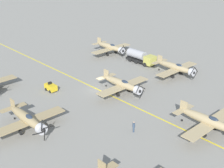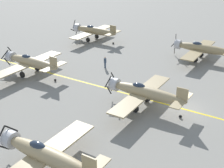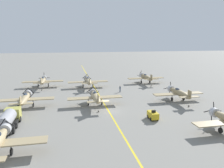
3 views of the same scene
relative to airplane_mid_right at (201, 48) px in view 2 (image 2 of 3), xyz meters
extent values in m
plane|color=gray|center=(-17.58, -3.91, -2.01)|extent=(400.00, 400.00, 0.00)
cube|color=yellow|center=(-17.58, -3.91, -2.01)|extent=(0.30, 160.00, 0.01)
ellipsoid|color=#98835B|center=(0.00, -0.41, 0.04)|extent=(1.50, 9.50, 1.42)
cylinder|color=#B7B7BC|center=(0.00, 4.04, 0.04)|extent=(1.58, 0.90, 1.58)
ellipsoid|color=#232D3D|center=(0.00, 0.73, 0.60)|extent=(0.80, 1.70, 0.76)
cube|color=#98835B|center=(0.00, 0.35, -0.30)|extent=(12.00, 2.10, 0.16)
sphere|color=black|center=(0.00, 4.54, 0.04)|extent=(0.56, 0.56, 0.56)
cube|color=black|center=(-0.86, 4.54, 0.18)|extent=(1.75, 0.06, 0.42)
cube|color=black|center=(-0.14, 4.54, -0.83)|extent=(0.42, 0.06, 1.75)
cube|color=black|center=(0.86, 4.54, -0.10)|extent=(1.75, 0.06, 0.42)
cube|color=black|center=(0.14, 4.54, 0.90)|extent=(0.42, 0.06, 1.75)
cylinder|color=black|center=(-1.50, 0.35, -0.93)|extent=(0.14, 0.14, 1.26)
cylinder|color=black|center=(-1.50, 0.35, -1.56)|extent=(0.22, 0.90, 0.90)
cylinder|color=black|center=(1.50, 0.35, -0.93)|extent=(0.14, 0.14, 1.26)
cylinder|color=black|center=(1.50, 0.35, -1.56)|extent=(0.22, 0.90, 0.90)
ellipsoid|color=tan|center=(-34.55, 1.70, 0.04)|extent=(1.50, 9.50, 1.42)
cylinder|color=#B7B7BC|center=(-34.55, 6.15, 0.04)|extent=(1.58, 0.90, 1.58)
ellipsoid|color=#232D3D|center=(-34.55, 2.84, 0.60)|extent=(0.80, 1.70, 0.76)
cube|color=tan|center=(-34.55, 2.46, -0.30)|extent=(12.00, 2.10, 0.16)
cube|color=tan|center=(-34.55, -2.39, 0.84)|extent=(0.14, 1.30, 1.60)
sphere|color=black|center=(-34.55, 6.65, 0.04)|extent=(0.56, 0.56, 0.56)
cube|color=black|center=(-33.94, 6.65, -0.59)|extent=(1.31, 0.06, 1.36)
cube|color=black|center=(-33.92, 6.65, 0.64)|extent=(1.36, 0.06, 1.31)
cube|color=black|center=(-35.16, 6.65, 0.67)|extent=(1.31, 0.06, 1.36)
cube|color=black|center=(-35.18, 6.65, -0.57)|extent=(1.36, 0.06, 1.31)
cylinder|color=black|center=(-33.05, 2.46, -0.93)|extent=(0.14, 0.14, 1.26)
cylinder|color=black|center=(-33.05, 2.46, -1.56)|extent=(0.22, 0.90, 0.90)
ellipsoid|color=tan|center=(-19.48, 18.67, 0.04)|extent=(1.50, 9.50, 1.42)
cylinder|color=#B7B7BC|center=(-19.48, 23.12, 0.04)|extent=(1.58, 0.90, 1.58)
ellipsoid|color=#232D3D|center=(-19.48, 19.81, 0.60)|extent=(0.80, 1.70, 0.76)
cube|color=tan|center=(-19.48, 19.43, -0.30)|extent=(12.00, 2.10, 0.16)
cube|color=tan|center=(-19.48, 14.58, 0.19)|extent=(4.40, 1.10, 0.12)
cube|color=tan|center=(-19.48, 14.58, 0.84)|extent=(0.14, 1.30, 1.60)
sphere|color=black|center=(-19.48, 23.62, 0.04)|extent=(0.56, 0.56, 0.56)
cube|color=black|center=(-20.20, 23.62, 0.53)|extent=(1.53, 0.06, 1.09)
cube|color=black|center=(-19.97, 23.62, -0.69)|extent=(1.09, 0.06, 1.53)
cube|color=black|center=(-18.75, 23.62, -0.45)|extent=(1.53, 0.06, 1.09)
cube|color=black|center=(-18.99, 23.62, 0.76)|extent=(1.09, 0.06, 1.53)
cylinder|color=black|center=(-20.98, 19.43, -0.93)|extent=(0.14, 0.14, 1.26)
cylinder|color=black|center=(-20.98, 19.43, -1.56)|extent=(0.22, 0.90, 0.90)
cylinder|color=black|center=(-17.98, 19.43, -0.93)|extent=(0.14, 0.14, 1.26)
cylinder|color=black|center=(-17.98, 19.43, -1.56)|extent=(0.22, 0.90, 0.90)
cylinder|color=black|center=(-19.48, 14.52, -1.83)|extent=(0.12, 0.36, 0.36)
ellipsoid|color=#947F56|center=(-0.10, 21.09, 0.04)|extent=(1.50, 9.50, 1.42)
cylinder|color=#B7B7BC|center=(-0.10, 25.54, 0.04)|extent=(1.58, 0.90, 1.58)
ellipsoid|color=#232D3D|center=(-0.10, 22.23, 0.60)|extent=(0.80, 1.70, 0.76)
cube|color=#947F56|center=(-0.10, 21.85, -0.30)|extent=(12.00, 2.10, 0.16)
cube|color=#947F56|center=(-0.10, 17.00, 0.19)|extent=(4.40, 1.10, 0.12)
cube|color=#947F56|center=(-0.10, 17.00, 0.84)|extent=(0.14, 1.30, 1.60)
sphere|color=black|center=(-0.10, 26.04, 0.04)|extent=(0.56, 0.56, 0.56)
cube|color=black|center=(-0.51, 26.04, 0.81)|extent=(0.93, 0.06, 1.62)
cube|color=black|center=(-0.88, 26.04, -0.37)|extent=(1.62, 0.06, 0.93)
cube|color=black|center=(0.30, 26.04, -0.74)|extent=(0.93, 0.06, 1.62)
cube|color=black|center=(0.67, 26.04, 0.44)|extent=(1.62, 0.06, 0.93)
cylinder|color=black|center=(-1.60, 21.85, -0.93)|extent=(0.14, 0.14, 1.26)
cylinder|color=black|center=(-1.60, 21.85, -1.56)|extent=(0.22, 0.90, 0.90)
cylinder|color=black|center=(1.40, 21.85, -0.93)|extent=(0.14, 0.14, 1.26)
cylinder|color=black|center=(1.40, 21.85, -1.56)|extent=(0.22, 0.90, 0.90)
cylinder|color=black|center=(-0.10, 16.94, -1.83)|extent=(0.12, 0.36, 0.36)
ellipsoid|color=tan|center=(-19.73, 0.09, 0.04)|extent=(1.50, 9.50, 1.42)
cylinder|color=#B7B7BC|center=(-19.73, 4.54, 0.04)|extent=(1.58, 0.90, 1.58)
ellipsoid|color=#232D3D|center=(-19.73, 1.23, 0.60)|extent=(0.80, 1.70, 0.76)
cube|color=tan|center=(-19.73, 0.85, -0.30)|extent=(12.00, 2.10, 0.16)
cube|color=tan|center=(-19.73, -4.00, 0.19)|extent=(4.40, 1.10, 0.12)
cube|color=tan|center=(-19.73, -4.00, 0.84)|extent=(0.14, 1.30, 1.60)
sphere|color=black|center=(-19.73, 5.04, 0.04)|extent=(0.56, 0.56, 0.56)
cube|color=black|center=(-20.45, 5.04, 0.54)|extent=(1.51, 0.06, 1.12)
cube|color=black|center=(-20.24, 5.04, -0.68)|extent=(1.12, 0.06, 1.51)
cube|color=black|center=(-19.02, 5.04, -0.46)|extent=(1.51, 0.06, 1.12)
cube|color=black|center=(-19.23, 5.04, 0.75)|extent=(1.12, 0.06, 1.51)
cylinder|color=black|center=(-21.23, 0.85, -0.93)|extent=(0.14, 0.14, 1.26)
cylinder|color=black|center=(-21.23, 0.85, -1.56)|extent=(0.22, 0.90, 0.90)
cylinder|color=black|center=(-18.23, 0.85, -0.93)|extent=(0.14, 0.14, 1.26)
cylinder|color=black|center=(-18.23, 0.85, -1.56)|extent=(0.22, 0.90, 0.90)
cylinder|color=black|center=(-19.73, -4.06, -1.83)|extent=(0.12, 0.36, 0.36)
cylinder|color=#334256|center=(-11.43, 11.39, -1.58)|extent=(0.27, 0.27, 0.87)
cylinder|color=#334256|center=(-11.43, 11.39, -0.77)|extent=(0.40, 0.40, 0.73)
sphere|color=tan|center=(-11.43, 11.39, -0.29)|extent=(0.24, 0.24, 0.24)
camera|label=1|loc=(18.63, 38.74, 23.77)|focal=50.00mm
camera|label=2|loc=(-49.23, -13.56, 15.76)|focal=50.00mm
camera|label=3|loc=(-25.56, -45.51, 12.45)|focal=35.00mm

